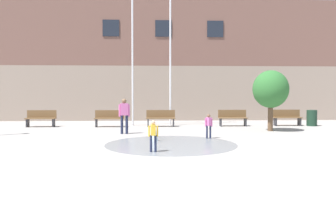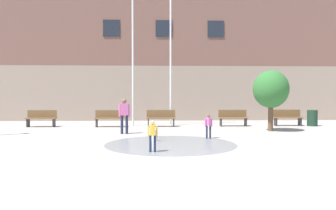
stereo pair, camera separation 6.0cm
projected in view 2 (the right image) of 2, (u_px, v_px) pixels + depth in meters
ground_plane at (184, 178)px, 7.00m from camera, size 100.00×100.00×0.00m
library_building at (163, 64)px, 25.01m from camera, size 36.00×6.05×8.24m
splash_fountain at (166, 140)px, 11.96m from camera, size 4.71×4.71×0.70m
park_bench_under_left_flagpole at (41, 118)px, 17.97m from camera, size 1.60×0.44×0.91m
park_bench_center at (110, 118)px, 17.98m from camera, size 1.60×0.44×0.91m
park_bench_under_right_flagpole at (161, 118)px, 18.12m from camera, size 1.60×0.44×0.91m
park_bench_near_trashcan at (233, 118)px, 18.36m from camera, size 1.60×0.44×0.91m
park_bench_far_right at (287, 117)px, 18.61m from camera, size 1.60×0.44×0.91m
child_with_pink_shirt at (209, 124)px, 13.23m from camera, size 0.31×0.24×0.99m
child_running at (153, 133)px, 10.11m from camera, size 0.31×0.23×0.99m
adult_near_bench at (124, 113)px, 14.76m from camera, size 0.50×0.27×1.59m
flagpole_left at (133, 43)px, 18.55m from camera, size 0.80×0.10×8.85m
flagpole_right at (171, 46)px, 18.65m from camera, size 0.80×0.10×8.57m
trash_can at (312, 118)px, 18.44m from camera, size 0.56×0.56×0.90m
street_tree_near_building at (271, 89)px, 15.85m from camera, size 1.72×1.72×2.96m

